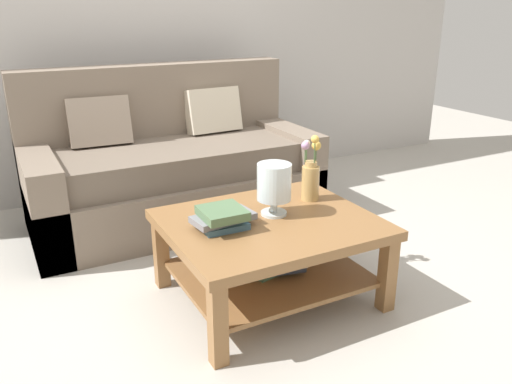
% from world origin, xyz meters
% --- Properties ---
extents(ground_plane, '(10.00, 10.00, 0.00)m').
position_xyz_m(ground_plane, '(0.00, 0.00, 0.00)').
color(ground_plane, '#B7B2A8').
extents(back_wall, '(6.40, 0.12, 2.70)m').
position_xyz_m(back_wall, '(0.00, 1.65, 1.35)').
color(back_wall, '#BCB7B2').
rests_on(back_wall, ground).
extents(couch, '(1.94, 0.90, 1.06)m').
position_xyz_m(couch, '(-0.04, 0.87, 0.36)').
color(couch, '#7A6B5B').
rests_on(couch, ground).
extents(coffee_table, '(1.03, 0.86, 0.44)m').
position_xyz_m(coffee_table, '(0.04, -0.41, 0.32)').
color(coffee_table, olive).
rests_on(coffee_table, ground).
extents(book_stack_main, '(0.31, 0.22, 0.10)m').
position_xyz_m(book_stack_main, '(-0.21, -0.39, 0.49)').
color(book_stack_main, '#3D6075').
rests_on(book_stack_main, coffee_table).
extents(glass_hurricane_vase, '(0.18, 0.18, 0.27)m').
position_xyz_m(glass_hurricane_vase, '(0.09, -0.35, 0.60)').
color(glass_hurricane_vase, silver).
rests_on(glass_hurricane_vase, coffee_table).
extents(flower_pitcher, '(0.11, 0.11, 0.37)m').
position_xyz_m(flower_pitcher, '(0.37, -0.26, 0.58)').
color(flower_pitcher, tan).
rests_on(flower_pitcher, coffee_table).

